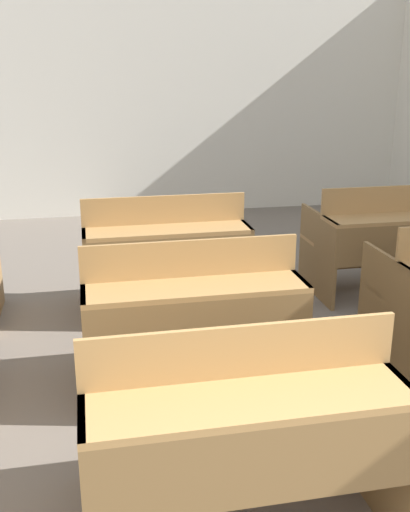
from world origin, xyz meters
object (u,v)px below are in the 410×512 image
at_px(bench_front_center, 238,425).
at_px(bench_third_right, 388,238).
at_px(bench_second_center, 191,312).
at_px(bench_third_center, 165,251).

bearing_deg(bench_front_center, bench_third_right, 51.32).
distance_m(bench_second_center, bench_third_center, 1.20).
bearing_deg(bench_third_center, bench_front_center, -90.75).
height_order(bench_second_center, bench_third_right, same).
relative_size(bench_second_center, bench_third_right, 1.00).
xyz_separation_m(bench_second_center, bench_third_right, (1.88, 1.21, 0.00)).
xyz_separation_m(bench_front_center, bench_third_center, (0.03, 2.36, 0.00)).
distance_m(bench_second_center, bench_third_right, 2.23).
bearing_deg(bench_front_center, bench_second_center, 89.25).
relative_size(bench_front_center, bench_second_center, 1.00).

